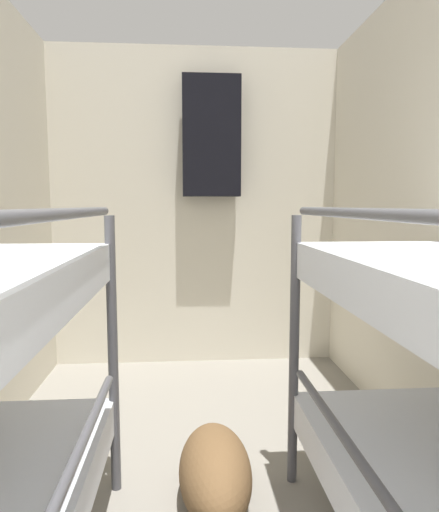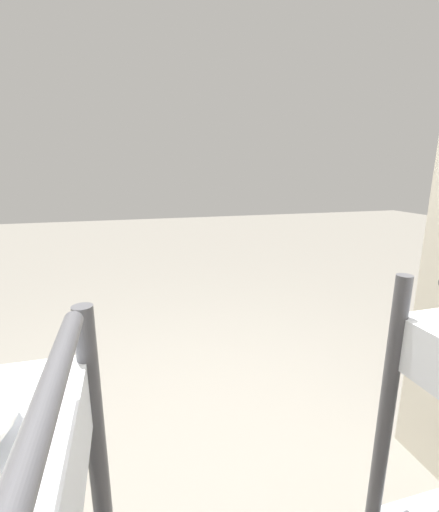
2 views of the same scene
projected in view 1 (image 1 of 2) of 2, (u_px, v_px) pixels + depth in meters
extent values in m
cube|color=beige|center=(195.00, 209.00, 3.65)|extent=(2.36, 0.06, 2.49)
cylinder|color=#4C4C51|center=(113.00, 356.00, 2.00)|extent=(0.04, 0.04, 1.23)
cylinder|color=#4C4C51|center=(59.00, 496.00, 1.13)|extent=(0.03, 1.54, 0.03)
cylinder|color=#4C4C51|center=(47.00, 215.00, 1.05)|extent=(0.03, 1.54, 0.03)
cylinder|color=#4C4C51|center=(294.00, 352.00, 2.06)|extent=(0.04, 0.04, 1.23)
cylinder|color=#4C4C51|center=(374.00, 481.00, 1.19)|extent=(0.03, 1.54, 0.03)
cylinder|color=#4C4C51|center=(385.00, 215.00, 1.11)|extent=(0.03, 1.54, 0.03)
ellipsoid|color=brown|center=(215.00, 471.00, 1.93)|extent=(0.31, 0.61, 0.31)
cube|color=black|center=(211.00, 137.00, 3.45)|extent=(0.44, 0.12, 0.90)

